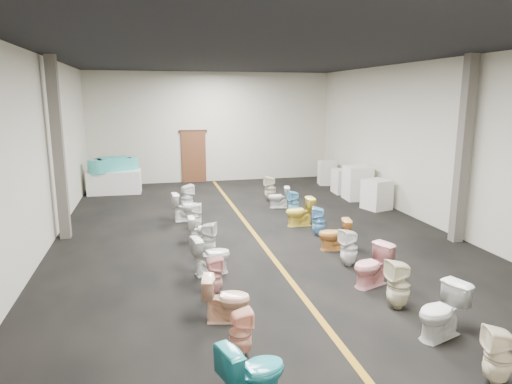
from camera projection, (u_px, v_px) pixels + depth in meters
floor at (256, 236)px, 11.74m from camera, size 16.00×16.00×0.00m
ceiling at (256, 55)px, 10.81m from camera, size 16.00×16.00×0.00m
wall_back at (212, 127)px, 18.90m from camera, size 10.00×0.00×10.00m
wall_front at (483, 261)px, 3.66m from camera, size 10.00×0.00×10.00m
wall_left at (38, 155)px, 10.16m from camera, size 0.00×16.00×16.00m
wall_right at (435, 144)px, 12.39m from camera, size 0.00×16.00×16.00m
aisle_stripe at (256, 236)px, 11.74m from camera, size 0.12×15.60×0.01m
back_door at (194, 157)px, 18.91m from camera, size 1.00×0.10×2.10m
door_frame at (193, 131)px, 18.70m from camera, size 1.15×0.08×0.10m
column_left at (58, 150)px, 11.17m from camera, size 0.25×0.25×4.50m
column_right at (463, 151)px, 10.91m from camera, size 0.25×0.25×4.50m
display_table at (115, 182)px, 16.86m from camera, size 1.91×1.00×0.84m
bathtub at (114, 164)px, 16.73m from camera, size 1.76×1.13×0.55m
appliance_crate_a at (377, 194)px, 14.48m from camera, size 0.91×0.91×0.94m
appliance_crate_b at (357, 183)px, 15.81m from camera, size 0.89×0.89×1.16m
appliance_crate_c at (344, 181)px, 16.86m from camera, size 0.82×0.82×0.88m
appliance_crate_d at (327, 173)px, 18.49m from camera, size 0.77×0.77×0.95m
toilet_left_0 at (253, 373)px, 5.27m from camera, size 0.91×0.69×0.82m
toilet_left_1 at (240, 333)px, 6.28m from camera, size 0.34×0.34×0.69m
toilet_left_2 at (226, 299)px, 7.26m from camera, size 0.82×0.57×0.76m
toilet_left_3 at (214, 276)px, 8.24m from camera, size 0.35×0.34×0.72m
toilet_left_4 at (211, 255)px, 9.20m from camera, size 0.85×0.58×0.80m
toilet_left_5 at (208, 239)px, 10.24m from camera, size 0.47×0.46×0.78m
toilet_left_6 at (202, 229)px, 11.19m from camera, size 0.66×0.39×0.67m
toilet_left_7 at (195, 216)px, 12.27m from camera, size 0.37×0.36×0.72m
toilet_left_8 at (186, 207)px, 13.15m from camera, size 0.84×0.51×0.82m
toilet_left_9 at (187, 198)px, 14.18m from camera, size 0.49×0.49×0.85m
toilet_right_0 at (498, 356)px, 5.66m from camera, size 0.43×0.43×0.76m
toilet_right_1 at (442, 312)px, 6.75m from camera, size 0.92×0.70×0.83m
toilet_right_2 at (399, 285)px, 7.68m from camera, size 0.40×0.39×0.86m
toilet_right_3 at (372, 266)px, 8.61m from camera, size 0.90×0.70×0.81m
toilet_right_4 at (349, 248)px, 9.63m from camera, size 0.42×0.41×0.80m
toilet_right_5 at (334, 234)px, 10.63m from camera, size 0.80×0.55×0.75m
toilet_right_6 at (319, 221)px, 11.71m from camera, size 0.45×0.45×0.76m
toilet_right_7 at (300, 212)px, 12.61m from camera, size 0.79×0.45×0.80m
toilet_right_8 at (294, 203)px, 13.75m from camera, size 0.37×0.36×0.75m
toilet_right_9 at (279, 197)px, 14.67m from camera, size 0.74×0.51×0.70m
toilet_right_10 at (270, 188)px, 15.61m from camera, size 0.40×0.40×0.86m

